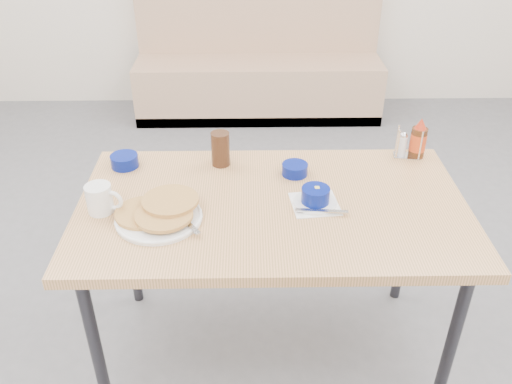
{
  "coord_description": "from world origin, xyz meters",
  "views": [
    {
      "loc": [
        -0.08,
        -1.37,
        1.84
      ],
      "look_at": [
        -0.06,
        0.23,
        0.82
      ],
      "focal_mm": 38.0,
      "sensor_mm": 36.0,
      "label": 1
    }
  ],
  "objects_px": {
    "condiment_caddy": "(408,147)",
    "amber_tumbler": "(220,149)",
    "grits_setting": "(315,198)",
    "syrup_bottle": "(418,140)",
    "dining_table": "(272,217)",
    "booth_bench": "(258,69)",
    "pancake_plate": "(159,213)",
    "coffee_mug": "(101,199)",
    "butter_bowl": "(295,169)",
    "creamer_bowl": "(125,161)"
  },
  "relations": [
    {
      "from": "butter_bowl",
      "to": "syrup_bottle",
      "type": "relative_size",
      "value": 0.59
    },
    {
      "from": "syrup_bottle",
      "to": "coffee_mug",
      "type": "bearing_deg",
      "value": -162.41
    },
    {
      "from": "dining_table",
      "to": "creamer_bowl",
      "type": "relative_size",
      "value": 12.79
    },
    {
      "from": "butter_bowl",
      "to": "booth_bench",
      "type": "bearing_deg",
      "value": 92.33
    },
    {
      "from": "grits_setting",
      "to": "creamer_bowl",
      "type": "bearing_deg",
      "value": 158.53
    },
    {
      "from": "grits_setting",
      "to": "condiment_caddy",
      "type": "bearing_deg",
      "value": 40.14
    },
    {
      "from": "booth_bench",
      "to": "pancake_plate",
      "type": "distance_m",
      "value": 2.69
    },
    {
      "from": "condiment_caddy",
      "to": "grits_setting",
      "type": "bearing_deg",
      "value": -130.34
    },
    {
      "from": "booth_bench",
      "to": "syrup_bottle",
      "type": "bearing_deg",
      "value": -74.54
    },
    {
      "from": "coffee_mug",
      "to": "grits_setting",
      "type": "relative_size",
      "value": 0.67
    },
    {
      "from": "creamer_bowl",
      "to": "butter_bowl",
      "type": "height_order",
      "value": "creamer_bowl"
    },
    {
      "from": "grits_setting",
      "to": "dining_table",
      "type": "bearing_deg",
      "value": 175.37
    },
    {
      "from": "coffee_mug",
      "to": "amber_tumbler",
      "type": "xyz_separation_m",
      "value": [
        0.4,
        0.33,
        0.02
      ]
    },
    {
      "from": "coffee_mug",
      "to": "syrup_bottle",
      "type": "relative_size",
      "value": 0.78
    },
    {
      "from": "booth_bench",
      "to": "coffee_mug",
      "type": "height_order",
      "value": "booth_bench"
    },
    {
      "from": "creamer_bowl",
      "to": "amber_tumbler",
      "type": "bearing_deg",
      "value": 1.61
    },
    {
      "from": "condiment_caddy",
      "to": "amber_tumbler",
      "type": "bearing_deg",
      "value": -166.45
    },
    {
      "from": "booth_bench",
      "to": "grits_setting",
      "type": "height_order",
      "value": "booth_bench"
    },
    {
      "from": "pancake_plate",
      "to": "amber_tumbler",
      "type": "height_order",
      "value": "amber_tumbler"
    },
    {
      "from": "booth_bench",
      "to": "amber_tumbler",
      "type": "distance_m",
      "value": 2.31
    },
    {
      "from": "creamer_bowl",
      "to": "syrup_bottle",
      "type": "bearing_deg",
      "value": 3.12
    },
    {
      "from": "pancake_plate",
      "to": "condiment_caddy",
      "type": "bearing_deg",
      "value": 24.12
    },
    {
      "from": "booth_bench",
      "to": "grits_setting",
      "type": "relative_size",
      "value": 9.51
    },
    {
      "from": "booth_bench",
      "to": "dining_table",
      "type": "bearing_deg",
      "value": -90.0
    },
    {
      "from": "coffee_mug",
      "to": "butter_bowl",
      "type": "bearing_deg",
      "value": 19.3
    },
    {
      "from": "creamer_bowl",
      "to": "syrup_bottle",
      "type": "height_order",
      "value": "syrup_bottle"
    },
    {
      "from": "amber_tumbler",
      "to": "syrup_bottle",
      "type": "height_order",
      "value": "syrup_bottle"
    },
    {
      "from": "condiment_caddy",
      "to": "syrup_bottle",
      "type": "bearing_deg",
      "value": 9.52
    },
    {
      "from": "grits_setting",
      "to": "creamer_bowl",
      "type": "relative_size",
      "value": 1.83
    },
    {
      "from": "booth_bench",
      "to": "amber_tumbler",
      "type": "xyz_separation_m",
      "value": [
        -0.2,
        -2.25,
        0.48
      ]
    },
    {
      "from": "grits_setting",
      "to": "syrup_bottle",
      "type": "height_order",
      "value": "syrup_bottle"
    },
    {
      "from": "creamer_bowl",
      "to": "booth_bench",
      "type": "bearing_deg",
      "value": 75.62
    },
    {
      "from": "booth_bench",
      "to": "creamer_bowl",
      "type": "xyz_separation_m",
      "value": [
        -0.58,
        -2.26,
        0.43
      ]
    },
    {
      "from": "booth_bench",
      "to": "condiment_caddy",
      "type": "relative_size",
      "value": 14.9
    },
    {
      "from": "butter_bowl",
      "to": "syrup_bottle",
      "type": "xyz_separation_m",
      "value": [
        0.51,
        0.14,
        0.05
      ]
    },
    {
      "from": "coffee_mug",
      "to": "butter_bowl",
      "type": "height_order",
      "value": "coffee_mug"
    },
    {
      "from": "dining_table",
      "to": "amber_tumbler",
      "type": "bearing_deg",
      "value": 124.35
    },
    {
      "from": "butter_bowl",
      "to": "amber_tumbler",
      "type": "bearing_deg",
      "value": 163.66
    },
    {
      "from": "dining_table",
      "to": "grits_setting",
      "type": "distance_m",
      "value": 0.18
    },
    {
      "from": "amber_tumbler",
      "to": "condiment_caddy",
      "type": "height_order",
      "value": "amber_tumbler"
    },
    {
      "from": "butter_bowl",
      "to": "grits_setting",
      "type": "bearing_deg",
      "value": -75.06
    },
    {
      "from": "coffee_mug",
      "to": "condiment_caddy",
      "type": "distance_m",
      "value": 1.23
    },
    {
      "from": "booth_bench",
      "to": "condiment_caddy",
      "type": "height_order",
      "value": "booth_bench"
    },
    {
      "from": "dining_table",
      "to": "grits_setting",
      "type": "height_order",
      "value": "grits_setting"
    },
    {
      "from": "booth_bench",
      "to": "pancake_plate",
      "type": "bearing_deg",
      "value": -98.5
    },
    {
      "from": "grits_setting",
      "to": "creamer_bowl",
      "type": "height_order",
      "value": "grits_setting"
    },
    {
      "from": "condiment_caddy",
      "to": "coffee_mug",
      "type": "bearing_deg",
      "value": -152.38
    },
    {
      "from": "booth_bench",
      "to": "amber_tumbler",
      "type": "height_order",
      "value": "booth_bench"
    },
    {
      "from": "pancake_plate",
      "to": "syrup_bottle",
      "type": "height_order",
      "value": "syrup_bottle"
    },
    {
      "from": "coffee_mug",
      "to": "pancake_plate",
      "type": "bearing_deg",
      "value": -13.28
    }
  ]
}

